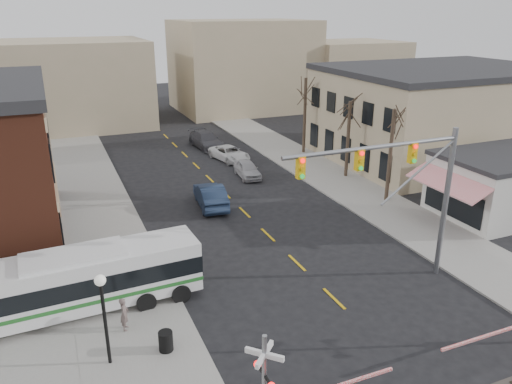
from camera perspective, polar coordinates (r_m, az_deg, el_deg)
ground at (r=24.06m, az=11.44°, el=-14.23°), size 160.00×160.00×0.00m
sidewalk_west at (r=38.56m, az=-17.95°, el=-1.11°), size 5.00×60.00×0.12m
sidewalk_east at (r=43.99m, az=7.37°, el=2.35°), size 5.00×60.00×0.12m
tan_building at (r=50.28m, az=20.19°, el=8.49°), size 20.30×15.30×8.50m
awning_shop at (r=37.83m, az=26.10°, el=0.75°), size 9.74×6.20×4.30m
tree_east_a at (r=37.21m, az=15.08°, el=4.02°), size 0.28×0.28×6.75m
tree_east_b at (r=42.14m, az=10.46°, el=5.93°), size 0.28×0.28×6.30m
tree_east_c at (r=48.84m, az=5.58°, el=8.66°), size 0.28×0.28×7.20m
transit_bus at (r=24.71m, az=-19.80°, el=-9.57°), size 11.48×3.01×2.93m
traffic_signal_mast at (r=25.20m, az=16.87°, el=1.46°), size 9.55×0.30×8.00m
street_lamp at (r=20.32m, az=-17.13°, el=-11.79°), size 0.44×0.44×3.97m
trash_bin at (r=21.80m, az=-10.27°, el=-16.42°), size 0.60×0.60×0.87m
car_a at (r=42.21m, az=-1.00°, el=2.63°), size 1.92×4.10×1.36m
car_b at (r=35.96m, az=-5.22°, el=-0.39°), size 2.34×5.22×1.66m
car_c at (r=46.97m, az=-3.04°, el=4.42°), size 3.19×5.12×1.32m
car_d at (r=51.51m, az=-5.72°, el=5.92°), size 2.75×5.65×1.58m
pedestrian_near at (r=23.19m, az=-14.81°, el=-13.33°), size 0.51×0.64×1.55m
pedestrian_far at (r=25.89m, az=-15.45°, el=-9.33°), size 1.06×1.08×1.76m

